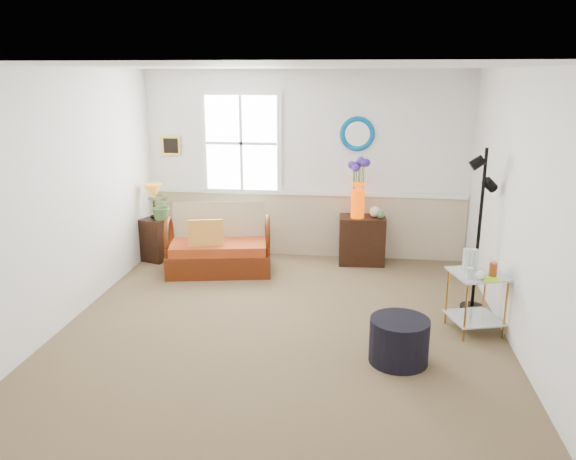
# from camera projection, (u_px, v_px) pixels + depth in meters

# --- Properties ---
(floor) EXTENTS (4.50, 5.00, 0.01)m
(floor) POSITION_uv_depth(u_px,v_px,m) (281.00, 329.00, 5.77)
(floor) COLOR brown
(floor) RESTS_ON ground
(ceiling) EXTENTS (4.50, 5.00, 0.01)m
(ceiling) POSITION_uv_depth(u_px,v_px,m) (280.00, 66.00, 5.06)
(ceiling) COLOR white
(ceiling) RESTS_ON walls
(walls) EXTENTS (4.51, 5.01, 2.60)m
(walls) POSITION_uv_depth(u_px,v_px,m) (281.00, 206.00, 5.42)
(walls) COLOR white
(walls) RESTS_ON floor
(wainscot) EXTENTS (4.46, 0.02, 0.90)m
(wainscot) POSITION_uv_depth(u_px,v_px,m) (305.00, 225.00, 8.01)
(wainscot) COLOR tan
(wainscot) RESTS_ON walls
(chair_rail) EXTENTS (4.46, 0.04, 0.06)m
(chair_rail) POSITION_uv_depth(u_px,v_px,m) (305.00, 193.00, 7.88)
(chair_rail) COLOR white
(chair_rail) RESTS_ON walls
(window) EXTENTS (1.14, 0.06, 1.44)m
(window) POSITION_uv_depth(u_px,v_px,m) (241.00, 143.00, 7.80)
(window) COLOR white
(window) RESTS_ON walls
(picture) EXTENTS (0.28, 0.03, 0.28)m
(picture) POSITION_uv_depth(u_px,v_px,m) (171.00, 146.00, 7.95)
(picture) COLOR gold
(picture) RESTS_ON walls
(mirror) EXTENTS (0.47, 0.07, 0.47)m
(mirror) POSITION_uv_depth(u_px,v_px,m) (357.00, 134.00, 7.58)
(mirror) COLOR #037AB0
(mirror) RESTS_ON walls
(loveseat) EXTENTS (1.45, 0.99, 0.87)m
(loveseat) POSITION_uv_depth(u_px,v_px,m) (219.00, 239.00, 7.36)
(loveseat) COLOR maroon
(loveseat) RESTS_ON floor
(throw_pillow) EXTENTS (0.46, 0.22, 0.45)m
(throw_pillow) POSITION_uv_depth(u_px,v_px,m) (206.00, 237.00, 7.21)
(throw_pillow) COLOR orange
(throw_pillow) RESTS_ON loveseat
(lamp_stand) EXTENTS (0.43, 0.43, 0.60)m
(lamp_stand) POSITION_uv_depth(u_px,v_px,m) (156.00, 239.00, 7.84)
(lamp_stand) COLOR black
(lamp_stand) RESTS_ON floor
(table_lamp) EXTENTS (0.32, 0.32, 0.48)m
(table_lamp) POSITION_uv_depth(u_px,v_px,m) (154.00, 201.00, 7.72)
(table_lamp) COLOR orange
(table_lamp) RESTS_ON lamp_stand
(potted_plant) EXTENTS (0.50, 0.52, 0.31)m
(potted_plant) POSITION_uv_depth(u_px,v_px,m) (162.00, 209.00, 7.67)
(potted_plant) COLOR #4C7B3C
(potted_plant) RESTS_ON lamp_stand
(cabinet) EXTENTS (0.64, 0.43, 0.66)m
(cabinet) POSITION_uv_depth(u_px,v_px,m) (362.00, 240.00, 7.70)
(cabinet) COLOR black
(cabinet) RESTS_ON floor
(flower_vase) EXTENTS (0.31, 0.31, 0.79)m
(flower_vase) POSITION_uv_depth(u_px,v_px,m) (358.00, 189.00, 7.47)
(flower_vase) COLOR #E84300
(flower_vase) RESTS_ON cabinet
(side_table) EXTENTS (0.61, 0.61, 0.62)m
(side_table) POSITION_uv_depth(u_px,v_px,m) (475.00, 302.00, 5.66)
(side_table) COLOR #B67D2D
(side_table) RESTS_ON floor
(tabletop_items) EXTENTS (0.46, 0.46, 0.24)m
(tabletop_items) POSITION_uv_depth(u_px,v_px,m) (482.00, 263.00, 5.49)
(tabletop_items) COLOR silver
(tabletop_items) RESTS_ON side_table
(floor_lamp) EXTENTS (0.27, 0.27, 1.80)m
(floor_lamp) POSITION_uv_depth(u_px,v_px,m) (479.00, 231.00, 6.05)
(floor_lamp) COLOR black
(floor_lamp) RESTS_ON floor
(ottoman) EXTENTS (0.65, 0.65, 0.41)m
(ottoman) POSITION_uv_depth(u_px,v_px,m) (399.00, 341.00, 5.08)
(ottoman) COLOR black
(ottoman) RESTS_ON floor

